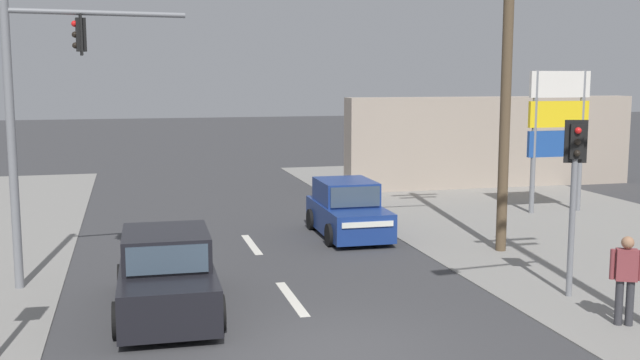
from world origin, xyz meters
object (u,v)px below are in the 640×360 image
object	(u,v)px
utility_pole_midground_right	(503,25)
pedestrian_at_kerb	(626,276)
pedestal_signal_right_kerb	(574,178)
hatchback_crossing_left	(348,211)
sedan_oncoming_mid	(167,275)
shopping_plaza_sign	(558,121)
traffic_signal_mast	(38,104)

from	to	relation	value
utility_pole_midground_right	pedestrian_at_kerb	distance (m)	7.47
pedestal_signal_right_kerb	hatchback_crossing_left	world-z (taller)	pedestal_signal_right_kerb
pedestal_signal_right_kerb	hatchback_crossing_left	size ratio (longest dim) A/B	0.97
pedestal_signal_right_kerb	hatchback_crossing_left	bearing A→B (deg)	111.31
sedan_oncoming_mid	pedestrian_at_kerb	size ratio (longest dim) A/B	2.62
shopping_plaza_sign	pedestrian_at_kerb	world-z (taller)	shopping_plaza_sign
sedan_oncoming_mid	pedestrian_at_kerb	world-z (taller)	pedestrian_at_kerb
traffic_signal_mast	hatchback_crossing_left	world-z (taller)	traffic_signal_mast
traffic_signal_mast	pedestrian_at_kerb	size ratio (longest dim) A/B	3.68
utility_pole_midground_right	traffic_signal_mast	distance (m)	10.86
utility_pole_midground_right	shopping_plaza_sign	world-z (taller)	utility_pole_midground_right
sedan_oncoming_mid	pedestrian_at_kerb	bearing A→B (deg)	-20.14
traffic_signal_mast	pedestal_signal_right_kerb	distance (m)	10.89
utility_pole_midground_right	traffic_signal_mast	size ratio (longest dim) A/B	1.75
utility_pole_midground_right	pedestrian_at_kerb	world-z (taller)	utility_pole_midground_right
traffic_signal_mast	hatchback_crossing_left	size ratio (longest dim) A/B	1.64
traffic_signal_mast	pedestrian_at_kerb	xyz separation A→B (m)	(10.17, -5.26, -2.91)
traffic_signal_mast	hatchback_crossing_left	distance (m)	8.86
shopping_plaza_sign	pedestrian_at_kerb	size ratio (longest dim) A/B	2.82
hatchback_crossing_left	shopping_plaza_sign	bearing A→B (deg)	13.00
traffic_signal_mast	utility_pole_midground_right	bearing A→B (deg)	2.75
traffic_signal_mast	shopping_plaza_sign	world-z (taller)	traffic_signal_mast
traffic_signal_mast	pedestal_signal_right_kerb	xyz separation A→B (m)	(10.24, -3.45, -1.42)
pedestal_signal_right_kerb	utility_pole_midground_right	bearing A→B (deg)	83.35
utility_pole_midground_right	hatchback_crossing_left	bearing A→B (deg)	137.95
utility_pole_midground_right	pedestrian_at_kerb	bearing A→B (deg)	-95.23
traffic_signal_mast	sedan_oncoming_mid	xyz separation A→B (m)	(2.38, -2.40, -3.13)
pedestal_signal_right_kerb	sedan_oncoming_mid	distance (m)	8.11
shopping_plaza_sign	pedestal_signal_right_kerb	bearing A→B (deg)	-120.08
traffic_signal_mast	pedestal_signal_right_kerb	size ratio (longest dim) A/B	1.69
sedan_oncoming_mid	pedestrian_at_kerb	distance (m)	8.30
pedestal_signal_right_kerb	sedan_oncoming_mid	size ratio (longest dim) A/B	0.83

